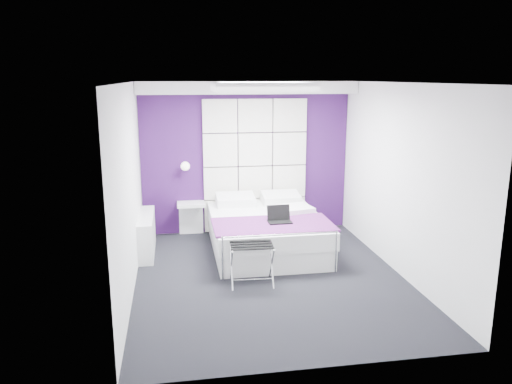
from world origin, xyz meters
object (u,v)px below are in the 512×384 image
at_px(wall_lamp, 185,166).
at_px(luggage_rack, 252,264).
at_px(bed, 266,231).
at_px(laptop, 279,218).
at_px(radiator, 147,234).
at_px(nightstand, 191,204).

distance_m(wall_lamp, luggage_rack, 2.53).
height_order(bed, laptop, laptop).
bearing_deg(wall_lamp, laptop, -47.05).
bearing_deg(laptop, bed, 103.02).
relative_size(radiator, laptop, 3.52).
bearing_deg(nightstand, radiator, -134.79).
bearing_deg(radiator, bed, -6.44).
bearing_deg(laptop, nightstand, 130.88).
distance_m(bed, luggage_rack, 1.32).
height_order(radiator, luggage_rack, radiator).
xyz_separation_m(wall_lamp, bed, (1.20, -0.97, -0.91)).
distance_m(wall_lamp, laptop, 2.01).
relative_size(wall_lamp, radiator, 0.12).
bearing_deg(laptop, radiator, 160.40).
height_order(luggage_rack, laptop, laptop).
relative_size(luggage_rack, laptop, 1.62).
distance_m(bed, nightstand, 1.48).
xyz_separation_m(bed, luggage_rack, (-0.42, -1.25, -0.04)).
xyz_separation_m(radiator, bed, (1.84, -0.21, 0.01)).
bearing_deg(nightstand, wall_lamp, 151.83).
relative_size(radiator, nightstand, 2.60).
bearing_deg(nightstand, laptop, -47.90).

